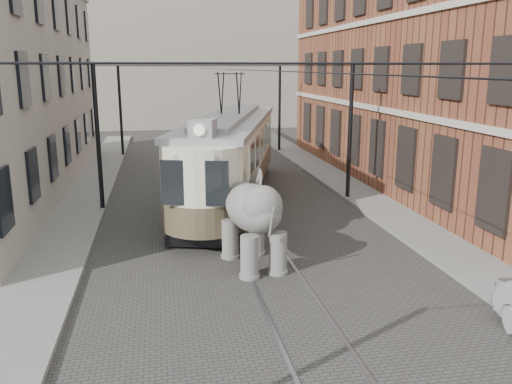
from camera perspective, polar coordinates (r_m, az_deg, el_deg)
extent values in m
plane|color=#3B3936|center=(17.51, 0.48, -6.33)|extent=(120.00, 120.00, 0.00)
cube|color=slate|center=(19.47, 18.15, -4.73)|extent=(2.00, 60.00, 0.15)
cube|color=slate|center=(17.53, -21.04, -6.98)|extent=(2.00, 60.00, 0.15)
cube|color=brown|center=(28.87, 19.37, 12.84)|extent=(8.00, 26.00, 12.00)
cube|color=gray|center=(56.28, -7.47, 14.40)|extent=(28.00, 10.00, 14.00)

